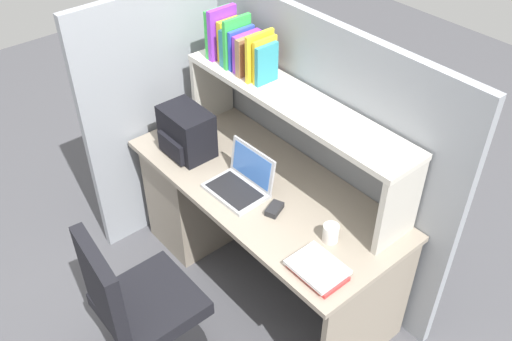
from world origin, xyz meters
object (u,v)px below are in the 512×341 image
at_px(backpack, 186,132).
at_px(computer_mouse, 274,209).
at_px(laptop, 242,181).
at_px(paper_cup, 331,233).
at_px(office_chair, 141,316).

distance_m(backpack, computer_mouse, 0.70).
distance_m(laptop, computer_mouse, 0.24).
height_order(laptop, paper_cup, laptop).
bearing_deg(computer_mouse, office_chair, -121.59).
bearing_deg(office_chair, backpack, -45.07).
xyz_separation_m(computer_mouse, office_chair, (-0.13, -0.74, -0.35)).
relative_size(backpack, office_chair, 0.32).
height_order(backpack, computer_mouse, backpack).
xyz_separation_m(backpack, office_chair, (0.56, -0.70, -0.47)).
height_order(paper_cup, office_chair, office_chair).
height_order(computer_mouse, office_chair, office_chair).
bearing_deg(paper_cup, office_chair, -118.51).
bearing_deg(laptop, computer_mouse, 3.77).
height_order(laptop, backpack, backpack).
xyz_separation_m(laptop, backpack, (-0.45, -0.03, 0.08)).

